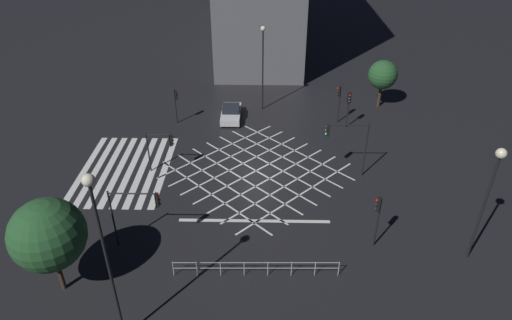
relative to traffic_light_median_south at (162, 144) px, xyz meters
name	(u,v)px	position (x,y,z in m)	size (l,w,h in m)	color
ground_plane	(256,171)	(-0.12, 7.17, -2.46)	(200.00, 200.00, 0.00)	black
road_markings	(177,172)	(0.16, 0.94, -2.46)	(15.34, 21.50, 0.01)	silver
traffic_light_median_south	(162,144)	(0.00, 0.00, 0.00)	(0.36, 2.13, 3.37)	black
traffic_light_nw_cross	(339,97)	(-8.67, 14.62, 0.14)	(0.36, 0.39, 3.64)	black
traffic_light_se_cross	(137,206)	(8.57, 0.24, 0.64)	(0.36, 3.12, 4.17)	black
traffic_light_median_north	(346,137)	(0.34, 13.83, 0.90)	(0.36, 3.21, 4.52)	black
traffic_light_nw_main	(349,103)	(-7.60, 15.37, 0.03)	(0.39, 0.36, 3.48)	black
traffic_light_ne_cross	(378,212)	(8.31, 14.63, 0.21)	(0.36, 0.39, 3.73)	black
traffic_light_sw_cross	(176,100)	(-8.26, -0.34, -0.07)	(0.36, 0.39, 3.34)	black
street_lamp_east	(100,229)	(15.24, 0.80, 4.55)	(0.55, 0.55, 9.83)	black
street_lamp_west	(263,55)	(-11.46, 7.60, 3.11)	(0.47, 0.47, 8.26)	black
street_lamp_far	(493,178)	(9.26, 20.24, 3.38)	(0.59, 0.59, 7.70)	black
street_tree_near	(48,235)	(12.16, -3.44, 1.47)	(3.96, 3.96, 5.92)	#38281C
street_tree_far	(383,75)	(-12.33, 19.32, 0.87)	(2.83, 2.83, 4.77)	#38281C
waiting_car	(231,113)	(-9.18, 4.61, -1.84)	(4.10, 1.79, 1.29)	silver
pedestrian_railing	(256,267)	(11.01, 7.37, -1.79)	(0.23, 9.61, 1.05)	#B7B7BC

